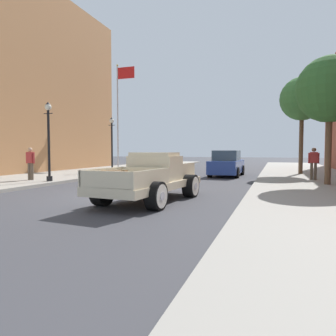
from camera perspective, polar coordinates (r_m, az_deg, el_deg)
ground_plane at (r=11.77m, az=-8.75°, el=-4.85°), size 140.00×140.00×0.00m
hotrod_truck_cream at (r=10.35m, az=-2.67°, el=-1.71°), size 2.50×5.05×1.58m
car_background_blue at (r=20.46m, az=10.67°, el=0.68°), size 1.94×4.34×1.65m
pedestrian_sidewalk_left at (r=17.34m, az=-23.79°, el=1.08°), size 0.53×0.22×1.65m
pedestrian_sidewalk_right at (r=17.68m, az=25.02°, el=1.09°), size 0.53×0.22×1.65m
street_lamp_near at (r=16.35m, az=-20.93°, el=5.59°), size 0.50×0.32×3.85m
street_lamp_far at (r=22.57m, az=-10.19°, el=5.02°), size 0.50×0.32×3.85m
flagpole at (r=28.78m, az=-8.75°, el=11.39°), size 1.74×0.16×9.16m
street_tree_nearest at (r=15.64m, az=27.43°, el=12.56°), size 2.87×2.87×5.59m
street_tree_second at (r=22.15m, az=23.25°, el=11.45°), size 2.76×2.76×6.19m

